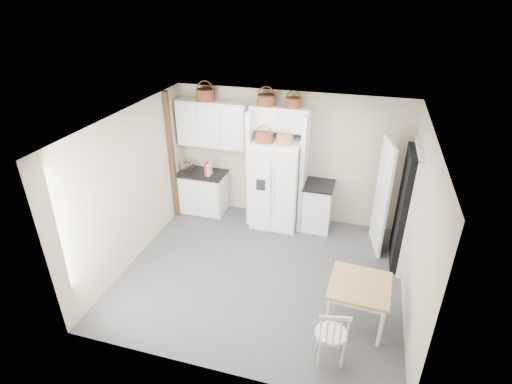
% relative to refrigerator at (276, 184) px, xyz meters
% --- Properties ---
extents(floor, '(4.50, 4.50, 0.00)m').
position_rel_refrigerator_xyz_m(floor, '(0.15, -1.62, -0.87)').
color(floor, '#35343B').
rests_on(floor, ground).
extents(ceiling, '(4.50, 4.50, 0.00)m').
position_rel_refrigerator_xyz_m(ceiling, '(0.15, -1.62, 1.73)').
color(ceiling, white).
rests_on(ceiling, wall_back).
extents(wall_back, '(4.50, 0.00, 4.50)m').
position_rel_refrigerator_xyz_m(wall_back, '(0.15, 0.38, 0.43)').
color(wall_back, '#B7B192').
rests_on(wall_back, floor).
extents(wall_left, '(0.00, 4.00, 4.00)m').
position_rel_refrigerator_xyz_m(wall_left, '(-2.10, -1.62, 0.43)').
color(wall_left, '#B7B192').
rests_on(wall_left, floor).
extents(wall_right, '(0.00, 4.00, 4.00)m').
position_rel_refrigerator_xyz_m(wall_right, '(2.40, -1.62, 0.43)').
color(wall_right, '#B7B192').
rests_on(wall_right, floor).
extents(refrigerator, '(0.90, 0.73, 1.75)m').
position_rel_refrigerator_xyz_m(refrigerator, '(0.00, 0.00, 0.00)').
color(refrigerator, white).
rests_on(refrigerator, floor).
extents(base_cab_left, '(0.91, 0.58, 0.85)m').
position_rel_refrigerator_xyz_m(base_cab_left, '(-1.58, 0.08, -0.45)').
color(base_cab_left, silver).
rests_on(base_cab_left, floor).
extents(base_cab_right, '(0.52, 0.62, 0.91)m').
position_rel_refrigerator_xyz_m(base_cab_right, '(0.82, 0.08, -0.42)').
color(base_cab_right, silver).
rests_on(base_cab_right, floor).
extents(dining_table, '(0.86, 0.86, 0.68)m').
position_rel_refrigerator_xyz_m(dining_table, '(1.73, -2.28, -0.54)').
color(dining_table, olive).
rests_on(dining_table, floor).
extents(windsor_chair, '(0.48, 0.45, 0.85)m').
position_rel_refrigerator_xyz_m(windsor_chair, '(1.44, -3.02, -0.45)').
color(windsor_chair, silver).
rests_on(windsor_chair, floor).
extents(counter_left, '(0.95, 0.62, 0.04)m').
position_rel_refrigerator_xyz_m(counter_left, '(-1.58, 0.08, -0.01)').
color(counter_left, black).
rests_on(counter_left, base_cab_left).
extents(counter_right, '(0.56, 0.66, 0.04)m').
position_rel_refrigerator_xyz_m(counter_right, '(0.82, 0.08, 0.05)').
color(counter_right, black).
rests_on(counter_right, base_cab_right).
extents(toaster, '(0.28, 0.20, 0.17)m').
position_rel_refrigerator_xyz_m(toaster, '(-1.90, 0.09, 0.10)').
color(toaster, silver).
rests_on(toaster, counter_left).
extents(cookbook_red, '(0.05, 0.18, 0.27)m').
position_rel_refrigerator_xyz_m(cookbook_red, '(-1.44, 0.00, 0.14)').
color(cookbook_red, red).
rests_on(cookbook_red, counter_left).
extents(cookbook_cream, '(0.05, 0.18, 0.26)m').
position_rel_refrigerator_xyz_m(cookbook_cream, '(-1.38, 0.00, 0.14)').
color(cookbook_cream, silver).
rests_on(cookbook_cream, counter_left).
extents(basket_upper_b, '(0.36, 0.36, 0.21)m').
position_rel_refrigerator_xyz_m(basket_upper_b, '(-1.46, 0.21, 1.58)').
color(basket_upper_b, brown).
rests_on(basket_upper_b, upper_cabinet).
extents(basket_bridge_a, '(0.34, 0.34, 0.19)m').
position_rel_refrigerator_xyz_m(basket_bridge_a, '(-0.28, 0.21, 1.57)').
color(basket_bridge_a, brown).
rests_on(basket_bridge_a, bridge_cabinet).
extents(basket_bridge_b, '(0.29, 0.29, 0.17)m').
position_rel_refrigerator_xyz_m(basket_bridge_b, '(0.23, 0.21, 1.56)').
color(basket_bridge_b, brown).
rests_on(basket_bridge_b, bridge_cabinet).
extents(basket_fridge_a, '(0.33, 0.33, 0.17)m').
position_rel_refrigerator_xyz_m(basket_fridge_a, '(-0.23, -0.10, 0.96)').
color(basket_fridge_a, brown).
rests_on(basket_fridge_a, refrigerator).
extents(basket_fridge_b, '(0.30, 0.30, 0.16)m').
position_rel_refrigerator_xyz_m(basket_fridge_b, '(0.15, -0.10, 0.95)').
color(basket_fridge_b, '#986039').
rests_on(basket_fridge_b, refrigerator).
extents(upper_cabinet, '(1.40, 0.34, 0.90)m').
position_rel_refrigerator_xyz_m(upper_cabinet, '(-1.35, 0.21, 1.03)').
color(upper_cabinet, silver).
rests_on(upper_cabinet, wall_back).
extents(bridge_cabinet, '(1.12, 0.34, 0.45)m').
position_rel_refrigerator_xyz_m(bridge_cabinet, '(-0.00, 0.21, 1.25)').
color(bridge_cabinet, silver).
rests_on(bridge_cabinet, wall_back).
extents(fridge_panel_left, '(0.08, 0.60, 2.30)m').
position_rel_refrigerator_xyz_m(fridge_panel_left, '(-0.51, 0.08, 0.28)').
color(fridge_panel_left, silver).
rests_on(fridge_panel_left, floor).
extents(fridge_panel_right, '(0.08, 0.60, 2.30)m').
position_rel_refrigerator_xyz_m(fridge_panel_right, '(0.51, 0.08, 0.28)').
color(fridge_panel_right, silver).
rests_on(fridge_panel_right, floor).
extents(trim_post, '(0.09, 0.09, 2.60)m').
position_rel_refrigerator_xyz_m(trim_post, '(-2.05, -0.27, 0.43)').
color(trim_post, black).
rests_on(trim_post, floor).
extents(doorway_void, '(0.18, 0.85, 2.05)m').
position_rel_refrigerator_xyz_m(doorway_void, '(2.31, -0.62, 0.15)').
color(doorway_void, black).
rests_on(doorway_void, floor).
extents(door_slab, '(0.21, 0.79, 2.05)m').
position_rel_refrigerator_xyz_m(door_slab, '(1.95, -0.28, 0.15)').
color(door_slab, white).
rests_on(door_slab, floor).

